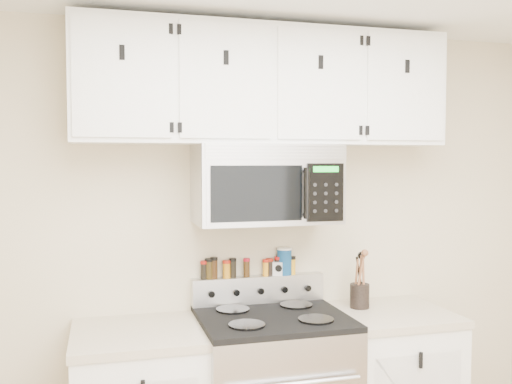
{
  "coord_description": "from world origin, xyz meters",
  "views": [
    {
      "loc": [
        -0.86,
        -1.37,
        1.75
      ],
      "look_at": [
        -0.09,
        1.45,
        1.59
      ],
      "focal_mm": 40.0,
      "sensor_mm": 36.0,
      "label": 1
    }
  ],
  "objects": [
    {
      "name": "spice_jar_3",
      "position": [
        -0.18,
        1.71,
        1.15
      ],
      "size": [
        0.04,
        0.04,
        0.1
      ],
      "color": "orange",
      "rests_on": "range"
    },
    {
      "name": "utensil_crock",
      "position": [
        0.55,
        1.55,
        1.0
      ],
      "size": [
        0.11,
        0.11,
        0.32
      ],
      "color": "black",
      "rests_on": "base_cabinet_right"
    },
    {
      "name": "microwave",
      "position": [
        0.0,
        1.55,
        1.63
      ],
      "size": [
        0.76,
        0.44,
        0.42
      ],
      "color": "#9E9EA3",
      "rests_on": "back_wall"
    },
    {
      "name": "back_wall",
      "position": [
        0.0,
        1.75,
        1.25
      ],
      "size": [
        3.5,
        0.01,
        2.5
      ],
      "primitive_type": "cube",
      "color": "#C0B290",
      "rests_on": "floor"
    },
    {
      "name": "spice_jar_2",
      "position": [
        -0.26,
        1.71,
        1.16
      ],
      "size": [
        0.04,
        0.04,
        0.12
      ],
      "color": "#38210D",
      "rests_on": "range"
    },
    {
      "name": "spice_jar_8",
      "position": [
        0.12,
        1.71,
        1.15
      ],
      "size": [
        0.04,
        0.04,
        0.11
      ],
      "color": "black",
      "rests_on": "range"
    },
    {
      "name": "spice_jar_10",
      "position": [
        0.2,
        1.71,
        1.15
      ],
      "size": [
        0.04,
        0.04,
        0.1
      ],
      "color": "gold",
      "rests_on": "range"
    },
    {
      "name": "salt_canister",
      "position": [
        0.16,
        1.71,
        1.18
      ],
      "size": [
        0.08,
        0.08,
        0.15
      ],
      "color": "navy",
      "rests_on": "range"
    },
    {
      "name": "spice_jar_0",
      "position": [
        -0.31,
        1.71,
        1.15
      ],
      "size": [
        0.04,
        0.04,
        0.1
      ],
      "color": "black",
      "rests_on": "range"
    },
    {
      "name": "spice_jar_5",
      "position": [
        -0.07,
        1.71,
        1.15
      ],
      "size": [
        0.04,
        0.04,
        0.1
      ],
      "color": "#3C250E",
      "rests_on": "range"
    },
    {
      "name": "spice_jar_1",
      "position": [
        -0.28,
        1.71,
        1.16
      ],
      "size": [
        0.05,
        0.05,
        0.11
      ],
      "color": "#38290D",
      "rests_on": "range"
    },
    {
      "name": "spice_jar_9",
      "position": [
        0.16,
        1.71,
        1.15
      ],
      "size": [
        0.04,
        0.04,
        0.1
      ],
      "color": "#442810",
      "rests_on": "range"
    },
    {
      "name": "kitchen_timer",
      "position": [
        0.11,
        1.71,
        1.14
      ],
      "size": [
        0.08,
        0.08,
        0.08
      ],
      "primitive_type": "cube",
      "rotation": [
        0.0,
        0.0,
        -0.42
      ],
      "color": "white",
      "rests_on": "range"
    },
    {
      "name": "spice_jar_4",
      "position": [
        -0.15,
        1.71,
        1.15
      ],
      "size": [
        0.04,
        0.04,
        0.11
      ],
      "color": "black",
      "rests_on": "range"
    },
    {
      "name": "spice_jar_6",
      "position": [
        0.05,
        1.71,
        1.15
      ],
      "size": [
        0.04,
        0.04,
        0.09
      ],
      "color": "orange",
      "rests_on": "range"
    },
    {
      "name": "spice_jar_7",
      "position": [
        0.07,
        1.71,
        1.15
      ],
      "size": [
        0.04,
        0.04,
        0.1
      ],
      "color": "black",
      "rests_on": "range"
    },
    {
      "name": "upper_cabinets",
      "position": [
        -0.0,
        1.58,
        2.15
      ],
      "size": [
        2.0,
        0.35,
        0.62
      ],
      "color": "white",
      "rests_on": "back_wall"
    }
  ]
}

